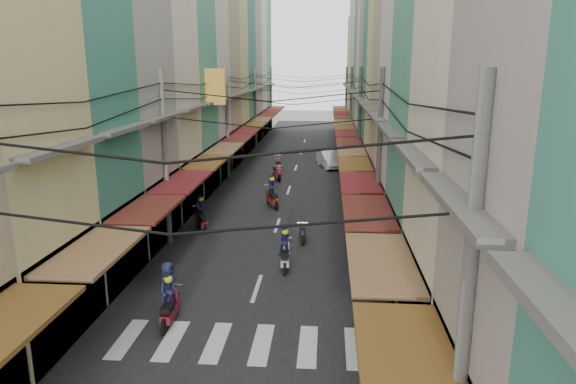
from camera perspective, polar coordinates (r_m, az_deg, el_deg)
The scene contains 15 objects.
ground at distance 21.68m, azimuth -2.76°, elevation -8.50°, with size 160.00×160.00×0.00m, color slate.
road at distance 40.82m, azimuth 0.71°, elevation 2.17°, with size 10.00×80.00×0.02m, color black.
sidewalk_left at distance 41.73m, azimuth -8.23°, elevation 2.31°, with size 3.00×80.00×0.06m, color gray.
sidewalk_right at distance 40.92m, azimuth 9.84°, elevation 2.02°, with size 3.00×80.00×0.06m, color gray.
crosswalk at distance 16.34m, azimuth -5.47°, elevation -16.36°, with size 7.55×2.40×0.01m.
building_row_left at distance 37.98m, azimuth -12.09°, elevation 15.83°, with size 7.80×67.67×23.70m.
building_row_right at distance 36.76m, azimuth 13.25°, elevation 15.28°, with size 7.80×68.98×22.59m.
utility_poles at distance 35.05m, azimuth 0.21°, elevation 11.11°, with size 10.20×66.13×8.20m.
white_car at distance 43.20m, azimuth 4.63°, elevation 2.76°, with size 4.73×1.86×1.67m, color silver.
bicycle at distance 24.49m, azimuth 11.54°, elevation -6.11°, with size 0.60×1.59×1.10m, color black.
moving_scooters at distance 27.47m, azimuth -3.58°, elevation -2.45°, with size 5.71×27.08×1.97m.
parked_scooters at distance 17.35m, azimuth 9.37°, elevation -12.91°, with size 13.20×15.07×0.99m.
pedestrians at distance 26.39m, azimuth -11.37°, elevation -2.20°, with size 11.97×16.80×2.25m.
market_umbrella at distance 19.51m, azimuth 16.05°, elevation -4.18°, with size 2.56×2.56×2.70m.
traffic_sign at distance 16.36m, azimuth 11.98°, elevation -9.17°, with size 0.10×0.58×2.66m.
Camera 1 is at (2.57, -19.91, 8.20)m, focal length 32.00 mm.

